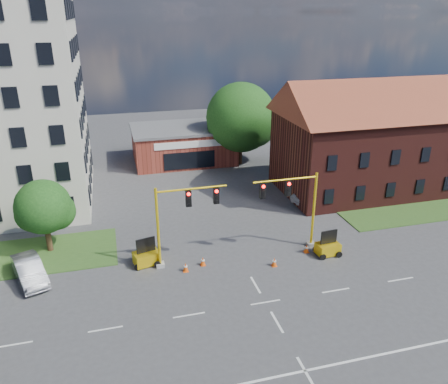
{
  "coord_description": "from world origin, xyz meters",
  "views": [
    {
      "loc": [
        -8.57,
        -21.74,
        17.29
      ],
      "look_at": [
        -0.1,
        10.0,
        3.7
      ],
      "focal_mm": 35.0,
      "sensor_mm": 36.0,
      "label": 1
    }
  ],
  "objects_px": {
    "trailer_west": "(147,257)",
    "signal_mast_west": "(181,216)",
    "pickup_white": "(315,195)",
    "signal_mast_east": "(295,203)",
    "trailer_east": "(328,247)"
  },
  "relations": [
    {
      "from": "signal_mast_west",
      "to": "signal_mast_east",
      "type": "xyz_separation_m",
      "value": [
        8.71,
        0.0,
        0.0
      ]
    },
    {
      "from": "signal_mast_west",
      "to": "trailer_west",
      "type": "height_order",
      "value": "signal_mast_west"
    },
    {
      "from": "pickup_white",
      "to": "signal_mast_west",
      "type": "bearing_deg",
      "value": 95.42
    },
    {
      "from": "signal_mast_east",
      "to": "trailer_east",
      "type": "xyz_separation_m",
      "value": [
        2.28,
        -1.58,
        -3.3
      ]
    },
    {
      "from": "signal_mast_west",
      "to": "pickup_white",
      "type": "relative_size",
      "value": 1.24
    },
    {
      "from": "signal_mast_west",
      "to": "trailer_east",
      "type": "distance_m",
      "value": 11.58
    },
    {
      "from": "signal_mast_east",
      "to": "trailer_west",
      "type": "height_order",
      "value": "signal_mast_east"
    },
    {
      "from": "signal_mast_west",
      "to": "signal_mast_east",
      "type": "height_order",
      "value": "same"
    },
    {
      "from": "trailer_west",
      "to": "trailer_east",
      "type": "distance_m",
      "value": 13.71
    },
    {
      "from": "signal_mast_east",
      "to": "trailer_east",
      "type": "relative_size",
      "value": 3.15
    },
    {
      "from": "trailer_west",
      "to": "pickup_white",
      "type": "height_order",
      "value": "trailer_west"
    },
    {
      "from": "signal_mast_east",
      "to": "trailer_west",
      "type": "relative_size",
      "value": 2.99
    },
    {
      "from": "trailer_east",
      "to": "trailer_west",
      "type": "bearing_deg",
      "value": 166.44
    },
    {
      "from": "trailer_west",
      "to": "signal_mast_west",
      "type": "bearing_deg",
      "value": -26.71
    },
    {
      "from": "signal_mast_east",
      "to": "pickup_white",
      "type": "bearing_deg",
      "value": 53.97
    }
  ]
}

